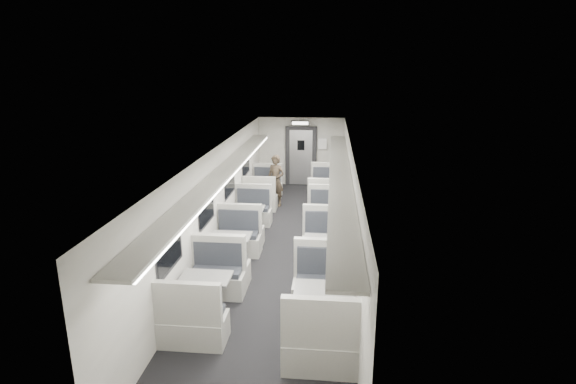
% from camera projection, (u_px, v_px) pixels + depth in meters
% --- Properties ---
extents(room, '(3.24, 12.24, 2.64)m').
position_uv_depth(room, '(283.00, 201.00, 10.15)').
color(room, black).
rests_on(room, ground).
extents(booth_left_a, '(0.97, 1.97, 1.06)m').
position_uv_depth(booth_left_a, '(264.00, 191.00, 14.01)').
color(booth_left_a, '#AEABA4').
rests_on(booth_left_a, room).
extents(booth_left_b, '(0.99, 2.01, 1.07)m').
position_uv_depth(booth_left_b, '(248.00, 220.00, 11.39)').
color(booth_left_b, '#AEABA4').
rests_on(booth_left_b, room).
extents(booth_left_c, '(1.04, 2.10, 1.12)m').
position_uv_depth(booth_left_c, '(231.00, 251.00, 9.46)').
color(booth_left_c, '#AEABA4').
rests_on(booth_left_c, room).
extents(booth_left_d, '(1.03, 2.09, 1.12)m').
position_uv_depth(booth_left_d, '(206.00, 296.00, 7.65)').
color(booth_left_d, '#AEABA4').
rests_on(booth_left_d, room).
extents(booth_right_a, '(1.11, 2.24, 1.20)m').
position_uv_depth(booth_right_a, '(328.00, 196.00, 13.34)').
color(booth_right_a, '#AEABA4').
rests_on(booth_right_a, room).
extents(booth_right_b, '(1.02, 2.06, 1.10)m').
position_uv_depth(booth_right_b, '(327.00, 223.00, 11.19)').
color(booth_right_b, '#AEABA4').
rests_on(booth_right_b, room).
extents(booth_right_c, '(1.08, 2.19, 1.17)m').
position_uv_depth(booth_right_c, '(326.00, 256.00, 9.20)').
color(booth_right_c, '#AEABA4').
rests_on(booth_right_c, room).
extents(booth_right_d, '(1.12, 2.27, 1.21)m').
position_uv_depth(booth_right_d, '(323.00, 311.00, 7.12)').
color(booth_right_d, '#AEABA4').
rests_on(booth_right_d, room).
extents(passenger, '(0.68, 0.58, 1.57)m').
position_uv_depth(passenger, '(276.00, 181.00, 13.59)').
color(passenger, black).
rests_on(passenger, room).
extents(window_a, '(0.02, 1.18, 0.84)m').
position_uv_depth(window_a, '(246.00, 162.00, 13.51)').
color(window_a, black).
rests_on(window_a, room).
extents(window_b, '(0.02, 1.18, 0.84)m').
position_uv_depth(window_b, '(230.00, 180.00, 11.40)').
color(window_b, black).
rests_on(window_b, room).
extents(window_c, '(0.02, 1.18, 0.84)m').
position_uv_depth(window_c, '(206.00, 206.00, 9.29)').
color(window_c, black).
rests_on(window_c, room).
extents(window_d, '(0.02, 1.18, 0.84)m').
position_uv_depth(window_d, '(169.00, 247.00, 7.19)').
color(window_d, black).
rests_on(window_d, room).
extents(luggage_rack_left, '(0.46, 10.40, 0.09)m').
position_uv_depth(luggage_rack_left, '(225.00, 172.00, 9.79)').
color(luggage_rack_left, '#AEABA4').
rests_on(luggage_rack_left, room).
extents(luggage_rack_right, '(0.46, 10.40, 0.09)m').
position_uv_depth(luggage_rack_right, '(339.00, 174.00, 9.56)').
color(luggage_rack_right, '#AEABA4').
rests_on(luggage_rack_right, room).
extents(vestibule_door, '(1.10, 0.13, 2.10)m').
position_uv_depth(vestibule_door, '(301.00, 156.00, 15.88)').
color(vestibule_door, black).
rests_on(vestibule_door, room).
extents(exit_sign, '(0.62, 0.12, 0.16)m').
position_uv_depth(exit_sign, '(300.00, 123.00, 15.07)').
color(exit_sign, black).
rests_on(exit_sign, room).
extents(wall_notice, '(0.32, 0.02, 0.40)m').
position_uv_depth(wall_notice, '(322.00, 144.00, 15.67)').
color(wall_notice, white).
rests_on(wall_notice, room).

